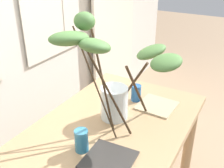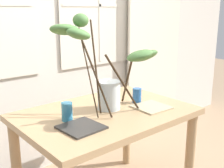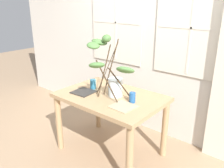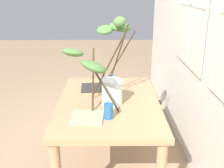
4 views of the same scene
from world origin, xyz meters
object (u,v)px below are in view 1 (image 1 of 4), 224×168
object	(u,v)px
vase_with_branches	(116,76)
drinking_glass_blue_left	(81,141)
plate_square_right	(157,105)
dining_table	(114,138)
plate_square_left	(109,160)
drinking_glass_blue_right	(137,93)

from	to	relation	value
vase_with_branches	drinking_glass_blue_left	world-z (taller)	vase_with_branches
vase_with_branches	plate_square_right	world-z (taller)	vase_with_branches
vase_with_branches	plate_square_right	xyz separation A→B (m)	(0.31, -0.15, -0.31)
dining_table	drinking_glass_blue_left	distance (m)	0.36
plate_square_left	plate_square_right	xyz separation A→B (m)	(0.62, -0.02, -0.00)
drinking_glass_blue_right	plate_square_left	bearing A→B (deg)	-167.70
dining_table	drinking_glass_blue_left	xyz separation A→B (m)	(-0.31, 0.02, 0.18)
vase_with_branches	plate_square_right	bearing A→B (deg)	-25.49
dining_table	vase_with_branches	xyz separation A→B (m)	(0.00, -0.01, 0.44)
dining_table	vase_with_branches	size ratio (longest dim) A/B	1.54
drinking_glass_blue_left	plate_square_left	size ratio (longest dim) A/B	0.52
dining_table	plate_square_left	xyz separation A→B (m)	(-0.31, -0.14, 0.13)
vase_with_branches	plate_square_left	size ratio (longest dim) A/B	3.28
drinking_glass_blue_left	plate_square_left	bearing A→B (deg)	-90.63
vase_with_branches	drinking_glass_blue_right	bearing A→B (deg)	1.34
plate_square_left	drinking_glass_blue_left	bearing A→B (deg)	89.37
plate_square_left	plate_square_right	size ratio (longest dim) A/B	1.02
drinking_glass_blue_left	vase_with_branches	bearing A→B (deg)	-6.67
dining_table	plate_square_right	size ratio (longest dim) A/B	5.15
plate_square_right	drinking_glass_blue_left	bearing A→B (deg)	163.47
dining_table	plate_square_right	distance (m)	0.37
drinking_glass_blue_right	plate_square_right	size ratio (longest dim) A/B	0.48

